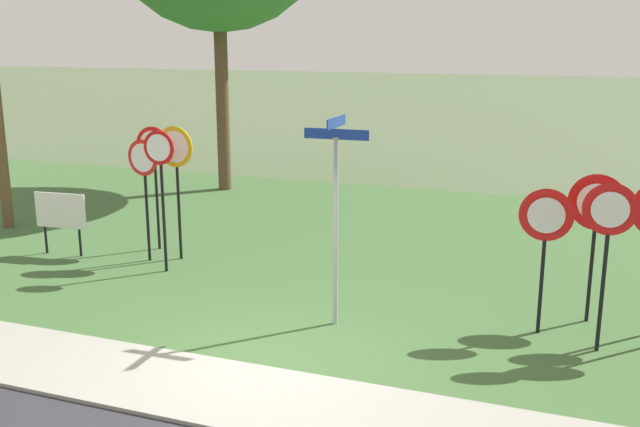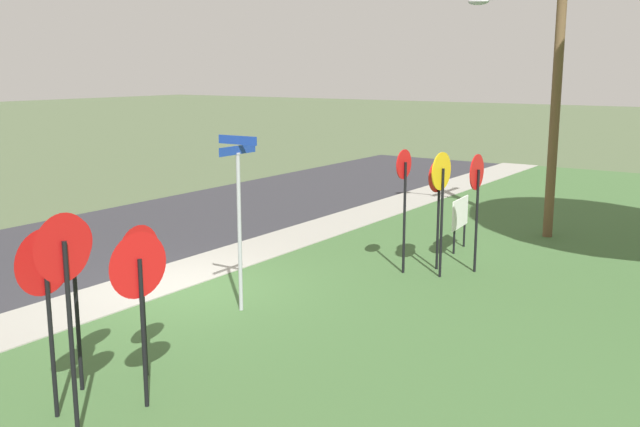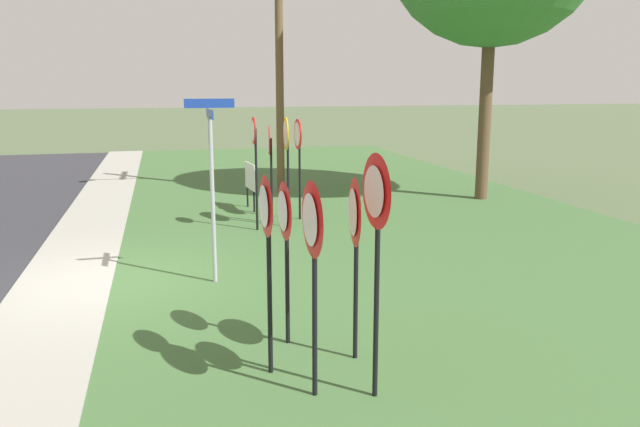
# 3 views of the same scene
# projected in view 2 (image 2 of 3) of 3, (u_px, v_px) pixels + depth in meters

# --- Properties ---
(ground_plane) EXTENTS (160.00, 160.00, 0.00)m
(ground_plane) POSITION_uv_depth(u_px,v_px,m) (187.00, 290.00, 14.13)
(ground_plane) COLOR #4C5B3D
(road_asphalt) EXTENTS (44.00, 6.40, 0.01)m
(road_asphalt) POSITION_uv_depth(u_px,v_px,m) (38.00, 255.00, 16.76)
(road_asphalt) COLOR #2D2D33
(road_asphalt) RESTS_ON ground_plane
(sidewalk_strip) EXTENTS (44.00, 1.60, 0.06)m
(sidewalk_strip) POSITION_uv_depth(u_px,v_px,m) (158.00, 282.00, 14.56)
(sidewalk_strip) COLOR #99968C
(sidewalk_strip) RESTS_ON ground_plane
(grass_median) EXTENTS (44.00, 12.00, 0.04)m
(grass_median) POSITION_uv_depth(u_px,v_px,m) (477.00, 356.00, 10.83)
(grass_median) COLOR #3D6033
(grass_median) RESTS_ON ground_plane
(stop_sign_near_left) EXTENTS (0.62, 0.09, 2.61)m
(stop_sign_near_left) POSITION_uv_depth(u_px,v_px,m) (404.00, 186.00, 14.83)
(stop_sign_near_left) COLOR black
(stop_sign_near_left) RESTS_ON grass_median
(stop_sign_near_right) EXTENTS (0.77, 0.11, 2.59)m
(stop_sign_near_right) POSITION_uv_depth(u_px,v_px,m) (441.00, 186.00, 14.53)
(stop_sign_near_right) COLOR black
(stop_sign_near_right) RESTS_ON grass_median
(stop_sign_far_left) EXTENTS (0.75, 0.09, 2.50)m
(stop_sign_far_left) POSITION_uv_depth(u_px,v_px,m) (477.00, 187.00, 14.93)
(stop_sign_far_left) COLOR black
(stop_sign_far_left) RESTS_ON grass_median
(stop_sign_far_center) EXTENTS (0.69, 0.12, 2.36)m
(stop_sign_far_center) POSITION_uv_depth(u_px,v_px,m) (438.00, 191.00, 15.15)
(stop_sign_far_center) COLOR black
(stop_sign_far_center) RESTS_ON grass_median
(yield_sign_near_left) EXTENTS (0.82, 0.11, 2.38)m
(yield_sign_near_left) POSITION_uv_depth(u_px,v_px,m) (45.00, 278.00, 8.57)
(yield_sign_near_left) COLOR black
(yield_sign_near_left) RESTS_ON grass_median
(yield_sign_near_right) EXTENTS (0.79, 0.11, 2.67)m
(yield_sign_near_right) POSITION_uv_depth(u_px,v_px,m) (64.00, 271.00, 8.03)
(yield_sign_near_right) COLOR black
(yield_sign_near_right) RESTS_ON grass_median
(yield_sign_far_left) EXTENTS (0.71, 0.11, 2.36)m
(yield_sign_far_left) POSITION_uv_depth(u_px,v_px,m) (72.00, 263.00, 9.33)
(yield_sign_far_left) COLOR black
(yield_sign_far_left) RESTS_ON grass_median
(yield_sign_far_right) EXTENTS (0.76, 0.11, 2.15)m
(yield_sign_far_right) POSITION_uv_depth(u_px,v_px,m) (139.00, 265.00, 9.82)
(yield_sign_far_right) COLOR black
(yield_sign_far_right) RESTS_ON grass_median
(yield_sign_center) EXTENTS (0.84, 0.13, 2.27)m
(yield_sign_center) POSITION_uv_depth(u_px,v_px,m) (139.00, 278.00, 8.86)
(yield_sign_center) COLOR black
(yield_sign_center) RESTS_ON grass_median
(street_name_post) EXTENTS (0.96, 0.82, 3.11)m
(street_name_post) POSITION_uv_depth(u_px,v_px,m) (239.00, 209.00, 12.48)
(street_name_post) COLOR #9EA0A8
(street_name_post) RESTS_ON grass_median
(utility_pole) EXTENTS (2.10, 2.53, 8.32)m
(utility_pole) POSITION_uv_depth(u_px,v_px,m) (551.00, 57.00, 17.70)
(utility_pole) COLOR brown
(utility_pole) RESTS_ON grass_median
(notice_board) EXTENTS (1.10, 0.13, 1.25)m
(notice_board) POSITION_uv_depth(u_px,v_px,m) (460.00, 216.00, 16.93)
(notice_board) COLOR black
(notice_board) RESTS_ON grass_median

